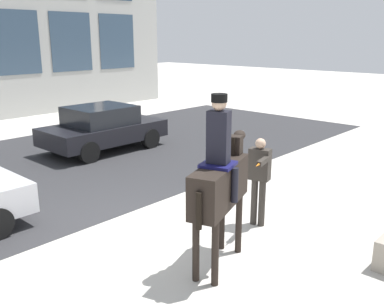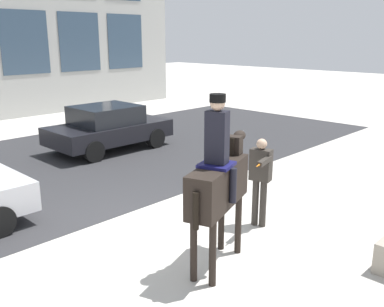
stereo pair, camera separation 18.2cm
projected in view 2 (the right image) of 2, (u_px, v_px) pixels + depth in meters
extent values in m
plane|color=beige|center=(131.00, 225.00, 8.46)|extent=(80.00, 80.00, 0.00)
cube|color=#2D2D30|center=(23.00, 173.00, 11.66)|extent=(25.41, 8.50, 0.01)
cube|color=#33475B|center=(25.00, 42.00, 19.11)|extent=(2.24, 0.02, 2.81)
cube|color=#33475B|center=(80.00, 42.00, 21.04)|extent=(2.24, 0.02, 2.81)
cube|color=#33475B|center=(125.00, 42.00, 22.97)|extent=(2.24, 0.02, 2.81)
cube|color=black|center=(218.00, 186.00, 6.59)|extent=(1.62, 0.92, 0.67)
cylinder|color=black|center=(221.00, 221.00, 7.37)|extent=(0.11, 0.11, 1.04)
cylinder|color=black|center=(238.00, 224.00, 7.24)|extent=(0.11, 0.11, 1.04)
cylinder|color=black|center=(194.00, 249.00, 6.39)|extent=(0.11, 0.11, 1.04)
cylinder|color=black|center=(213.00, 254.00, 6.26)|extent=(0.11, 0.11, 1.04)
cube|color=black|center=(234.00, 152.00, 7.09)|extent=(0.27, 0.29, 0.54)
cube|color=black|center=(232.00, 152.00, 6.98)|extent=(0.06, 0.09, 0.49)
ellipsoid|color=black|center=(240.00, 135.00, 7.25)|extent=(0.33, 0.28, 0.17)
cube|color=silver|center=(241.00, 133.00, 7.32)|extent=(0.11, 0.08, 0.07)
cylinder|color=black|center=(196.00, 211.00, 5.91)|extent=(0.09, 0.09, 0.55)
cube|color=#14144C|center=(217.00, 165.00, 6.43)|extent=(0.60, 0.60, 0.05)
cube|color=black|center=(217.00, 137.00, 6.32)|extent=(0.31, 0.37, 0.79)
sphere|color=#D1A889|center=(218.00, 103.00, 6.19)|extent=(0.22, 0.22, 0.22)
cylinder|color=black|center=(218.00, 98.00, 6.17)|extent=(0.24, 0.24, 0.12)
cylinder|color=black|center=(200.00, 180.00, 6.62)|extent=(0.11, 0.11, 0.54)
cylinder|color=black|center=(233.00, 185.00, 6.39)|extent=(0.11, 0.11, 0.54)
cylinder|color=#332D28|center=(263.00, 204.00, 8.27)|extent=(0.13, 0.13, 0.94)
cylinder|color=#332D28|center=(255.00, 202.00, 8.35)|extent=(0.13, 0.13, 0.94)
cube|color=#332D28|center=(261.00, 165.00, 8.11)|extent=(0.31, 0.44, 0.61)
sphere|color=#D1A889|center=(262.00, 144.00, 8.00)|extent=(0.20, 0.20, 0.20)
cube|color=#332D28|center=(265.00, 161.00, 7.75)|extent=(0.56, 0.22, 0.09)
cone|color=orange|center=(258.00, 166.00, 7.46)|extent=(0.19, 0.09, 0.04)
cube|color=black|center=(109.00, 132.00, 13.98)|extent=(3.90, 1.96, 0.55)
cube|color=black|center=(106.00, 115.00, 13.76)|extent=(1.95, 1.72, 0.58)
cylinder|color=black|center=(156.00, 138.00, 14.28)|extent=(0.65, 0.23, 0.65)
cylinder|color=black|center=(123.00, 130.00, 15.49)|extent=(0.65, 0.23, 0.65)
cylinder|color=black|center=(94.00, 151.00, 12.61)|extent=(0.65, 0.23, 0.65)
cylinder|color=black|center=(62.00, 141.00, 13.82)|extent=(0.65, 0.23, 0.65)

